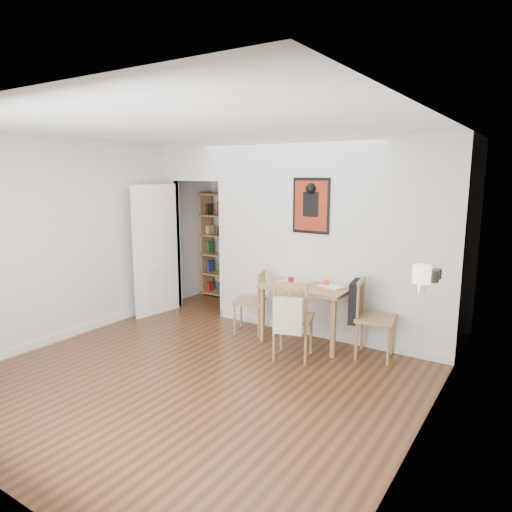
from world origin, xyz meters
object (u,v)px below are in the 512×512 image
Objects in this scene: chair_left at (250,302)px; ceramic_jar_a at (434,276)px; mantel_lamp at (422,276)px; orange_fruit at (326,282)px; chair_front at (293,318)px; bookshelf at (222,246)px; dining_table at (307,292)px; chair_right at (374,318)px; fireplace at (427,342)px; red_glass at (291,281)px; ceramic_jar_b at (437,274)px; notebook at (332,286)px.

ceramic_jar_a is (2.49, -0.61, 0.78)m from chair_left.
chair_left is 3.57× the size of mantel_lamp.
orange_fruit is at bearing 11.96° from chair_left.
bookshelf reaches higher than chair_front.
chair_right is (0.89, -0.02, -0.18)m from dining_table.
dining_table is 1.89m from ceramic_jar_a.
orange_fruit is 0.33× the size of mantel_lamp.
red_glass is (-1.87, 0.78, 0.19)m from fireplace.
orange_fruit is (-0.68, 0.14, 0.31)m from chair_right.
chair_left is 2.68m from ceramic_jar_a.
fireplace is (0.78, -0.83, 0.13)m from chair_right.
ceramic_jar_b is (-0.00, 0.16, -0.01)m from ceramic_jar_a.
fireplace is at bearing -26.98° from dining_table.
notebook is (2.59, -1.14, -0.14)m from bookshelf.
bookshelf is 1.47× the size of fireplace.
chair_front is 8.46× the size of ceramic_jar_a.
dining_table is 1.83m from ceramic_jar_b.
ceramic_jar_a is at bearing -29.86° from notebook.
chair_left is 0.92× the size of chair_right.
dining_table is 11.87× the size of red_glass.
bookshelf is (-3.17, 1.24, 0.42)m from chair_right.
ceramic_jar_a reaches higher than chair_front.
dining_table is at bearing 100.12° from chair_front.
orange_fruit is at bearing 150.57° from ceramic_jar_a.
mantel_lamp is 2.13× the size of ceramic_jar_a.
bookshelf is 2.45m from red_glass.
bookshelf is (-2.39, 1.79, 0.42)m from chair_front.
mantel_lamp is at bearing -31.24° from bookshelf.
ceramic_jar_a is at bearing -23.04° from dining_table.
chair_left is 2.88× the size of notebook.
ceramic_jar_b is at bearing 0.76° from chair_front.
fireplace reaches higher than orange_fruit.
mantel_lamp is at bearing -90.76° from ceramic_jar_a.
ceramic_jar_b is (1.46, -0.66, 0.41)m from orange_fruit.
dining_table is at bearing -150.10° from orange_fruit.
fireplace is 13.35× the size of red_glass.
chair_left is 10.76× the size of orange_fruit.
chair_front reaches higher than chair_right.
chair_right is 0.51× the size of bookshelf.
ceramic_jar_a is at bearing 92.70° from fireplace.
ceramic_jar_b is (1.66, -0.55, 0.54)m from dining_table.
red_glass is at bearing 157.40° from fireplace.
red_glass is 0.45m from orange_fruit.
ceramic_jar_a is (1.56, -0.14, 0.73)m from chair_front.
notebook is at bearing 150.14° from ceramic_jar_a.
ceramic_jar_b reaches higher than chair_right.
chair_right is 0.75× the size of fireplace.
red_glass is (0.62, 0.03, 0.37)m from chair_left.
notebook is (0.10, -0.04, -0.03)m from orange_fruit.
chair_front is at bearing -145.15° from chair_right.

